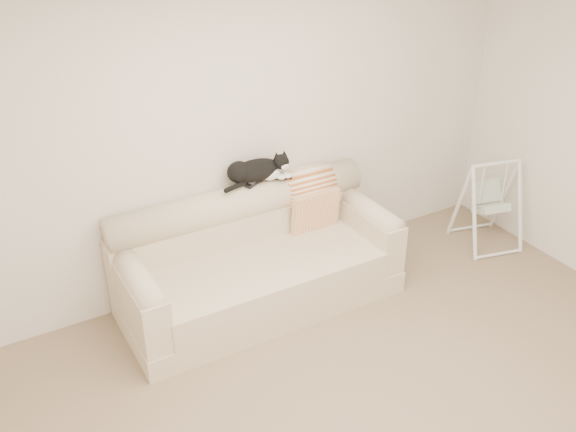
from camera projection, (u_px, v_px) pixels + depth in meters
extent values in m
plane|color=#7B694F|center=(387.00, 423.00, 4.08)|extent=(5.00, 5.00, 0.00)
cube|color=beige|center=(241.00, 131.00, 4.97)|extent=(5.00, 0.04, 2.60)
cube|color=white|center=(431.00, 2.00, 2.83)|extent=(5.00, 4.00, 0.02)
cube|color=beige|center=(261.00, 293.00, 5.16)|extent=(2.20, 0.90, 0.18)
cube|color=beige|center=(268.00, 278.00, 4.97)|extent=(1.80, 0.68, 0.24)
cube|color=beige|center=(241.00, 238.00, 5.25)|extent=(2.20, 0.22, 0.50)
cylinder|color=beige|center=(240.00, 203.00, 5.09)|extent=(2.16, 0.28, 0.28)
cube|color=beige|center=(138.00, 299.00, 4.58)|extent=(0.20, 0.88, 0.42)
cylinder|color=beige|center=(135.00, 275.00, 4.48)|extent=(0.18, 0.84, 0.18)
cube|color=beige|center=(364.00, 230.00, 5.44)|extent=(0.20, 0.88, 0.42)
cylinder|color=beige|center=(365.00, 208.00, 5.34)|extent=(0.18, 0.84, 0.18)
cube|color=black|center=(254.00, 183.00, 5.06)|extent=(0.18, 0.13, 0.02)
cube|color=gray|center=(254.00, 181.00, 5.06)|extent=(0.11, 0.08, 0.01)
cube|color=black|center=(281.00, 177.00, 5.15)|extent=(0.17, 0.12, 0.02)
ellipsoid|color=black|center=(256.00, 170.00, 5.04)|extent=(0.42, 0.21, 0.17)
ellipsoid|color=black|center=(239.00, 172.00, 4.98)|extent=(0.20, 0.18, 0.17)
ellipsoid|color=white|center=(271.00, 173.00, 5.08)|extent=(0.16, 0.11, 0.12)
ellipsoid|color=black|center=(281.00, 162.00, 5.07)|extent=(0.13, 0.14, 0.12)
ellipsoid|color=white|center=(285.00, 166.00, 5.04)|extent=(0.07, 0.06, 0.05)
sphere|color=#BF7272|center=(286.00, 167.00, 5.02)|extent=(0.01, 0.01, 0.01)
cone|color=black|center=(276.00, 155.00, 5.03)|extent=(0.06, 0.07, 0.06)
cone|color=black|center=(284.00, 154.00, 5.06)|extent=(0.06, 0.07, 0.06)
sphere|color=olive|center=(281.00, 164.00, 5.02)|extent=(0.02, 0.02, 0.02)
sphere|color=olive|center=(286.00, 162.00, 5.04)|extent=(0.02, 0.02, 0.02)
ellipsoid|color=white|center=(281.00, 176.00, 5.09)|extent=(0.08, 0.10, 0.04)
ellipsoid|color=white|center=(287.00, 175.00, 5.11)|extent=(0.08, 0.10, 0.04)
cylinder|color=black|center=(236.00, 186.00, 4.94)|extent=(0.23, 0.11, 0.04)
cylinder|color=#BF581C|center=(305.00, 186.00, 5.35)|extent=(0.43, 0.33, 0.33)
cube|color=#BF581C|center=(315.00, 215.00, 5.32)|extent=(0.43, 0.09, 0.42)
cylinder|color=white|center=(474.00, 214.00, 5.66)|extent=(0.10, 0.29, 0.82)
cylinder|color=white|center=(460.00, 201.00, 5.87)|extent=(0.10, 0.29, 0.82)
cylinder|color=white|center=(520.00, 207.00, 5.78)|extent=(0.10, 0.29, 0.82)
cylinder|color=white|center=(504.00, 195.00, 5.99)|extent=(0.10, 0.29, 0.82)
cylinder|color=white|center=(497.00, 164.00, 5.63)|extent=(0.46, 0.14, 0.04)
cylinder|color=white|center=(498.00, 254.00, 5.80)|extent=(0.46, 0.14, 0.03)
cylinder|color=white|center=(469.00, 227.00, 6.22)|extent=(0.46, 0.14, 0.03)
cube|color=white|center=(491.00, 208.00, 5.82)|extent=(0.32, 0.30, 0.15)
cube|color=white|center=(486.00, 191.00, 5.85)|extent=(0.29, 0.18, 0.22)
cylinder|color=white|center=(482.00, 185.00, 5.70)|extent=(0.01, 0.01, 0.39)
cylinder|color=white|center=(505.00, 182.00, 5.75)|extent=(0.01, 0.01, 0.39)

